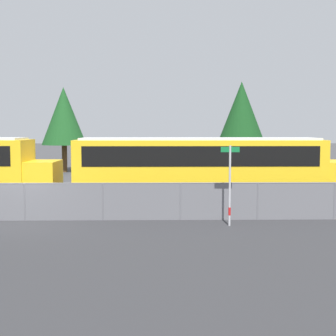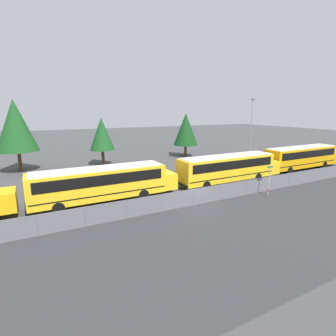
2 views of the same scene
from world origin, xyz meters
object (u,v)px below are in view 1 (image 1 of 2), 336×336
at_px(school_bus_2, 205,164).
at_px(tree_0, 241,115).
at_px(tree_1, 64,116).
at_px(street_sign, 230,184).

relative_size(school_bus_2, tree_0, 1.76).
bearing_deg(tree_0, tree_1, -178.07).
bearing_deg(tree_1, tree_0, 1.93).
height_order(street_sign, tree_0, tree_0).
bearing_deg(tree_1, school_bus_2, -58.70).
height_order(school_bus_2, tree_1, tree_1).
distance_m(school_bus_2, street_sign, 5.41).
bearing_deg(school_bus_2, street_sign, -85.59).
relative_size(street_sign, tree_0, 0.40).
height_order(school_bus_2, tree_0, tree_0).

